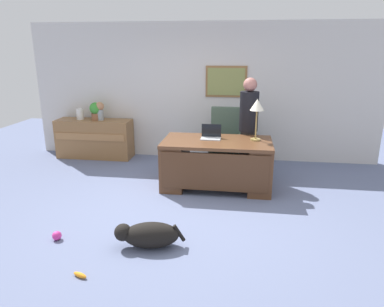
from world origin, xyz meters
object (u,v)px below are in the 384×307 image
(credenza, at_px, (95,139))
(dog_toy_bone, at_px, (80,275))
(dog_lying, at_px, (148,235))
(potted_plant, at_px, (96,110))
(armchair, at_px, (226,143))
(desk_lamp, at_px, (257,108))
(dog_toy_ball, at_px, (57,236))
(person_standing, at_px, (248,127))
(desk, at_px, (217,163))
(vase_with_flowers, at_px, (100,110))
(laptop, at_px, (211,135))
(vase_empty, at_px, (80,114))

(credenza, distance_m, dog_toy_bone, 4.20)
(credenza, distance_m, dog_lying, 3.84)
(potted_plant, distance_m, dog_toy_bone, 4.27)
(dog_lying, height_order, potted_plant, potted_plant)
(armchair, distance_m, desk_lamp, 1.27)
(desk_lamp, distance_m, dog_toy_ball, 3.39)
(person_standing, height_order, dog_toy_ball, person_standing)
(desk, height_order, dog_lying, desk)
(desk, bearing_deg, person_standing, 51.07)
(vase_with_flowers, bearing_deg, desk, -28.16)
(armchair, xyz_separation_m, person_standing, (0.39, -0.37, 0.40))
(laptop, relative_size, potted_plant, 0.89)
(potted_plant, bearing_deg, laptop, -25.52)
(dog_toy_ball, bearing_deg, desk, 47.93)
(credenza, xyz_separation_m, person_standing, (3.13, -0.72, 0.50))
(desk, distance_m, vase_empty, 3.24)
(desk_lamp, distance_m, vase_with_flowers, 3.32)
(potted_plant, bearing_deg, dog_toy_ball, -75.95)
(credenza, height_order, vase_empty, vase_empty)
(vase_with_flowers, xyz_separation_m, dog_toy_bone, (1.32, -3.91, -0.97))
(desk, height_order, person_standing, person_standing)
(vase_with_flowers, height_order, vase_empty, vase_with_flowers)
(credenza, xyz_separation_m, desk_lamp, (3.24, -1.19, 0.92))
(desk_lamp, bearing_deg, dog_lying, -120.84)
(dog_toy_ball, bearing_deg, armchair, 57.49)
(credenza, height_order, vase_with_flowers, vase_with_flowers)
(person_standing, bearing_deg, potted_plant, 166.76)
(desk, bearing_deg, armchair, 83.83)
(person_standing, height_order, desk_lamp, person_standing)
(vase_empty, xyz_separation_m, potted_plant, (0.35, 0.00, 0.08))
(vase_empty, xyz_separation_m, dog_toy_bone, (1.76, -3.91, -0.88))
(vase_empty, distance_m, dog_toy_bone, 4.38)
(vase_with_flowers, relative_size, dog_toy_bone, 2.25)
(laptop, height_order, vase_empty, vase_empty)
(desk_lamp, relative_size, dog_toy_ball, 6.03)
(armchair, bearing_deg, credenza, 172.68)
(dog_toy_bone, bearing_deg, person_standing, 62.64)
(person_standing, height_order, laptop, person_standing)
(desk, bearing_deg, dog_toy_ball, -132.07)
(credenza, relative_size, vase_empty, 6.65)
(laptop, bearing_deg, person_standing, 37.05)
(desk_lamp, distance_m, dog_toy_bone, 3.49)
(dog_lying, xyz_separation_m, potted_plant, (-1.94, 3.26, 0.83))
(person_standing, height_order, vase_empty, person_standing)
(vase_empty, bearing_deg, desk_lamp, -18.72)
(credenza, height_order, dog_lying, credenza)
(desk, distance_m, armchair, 0.98)
(desk, height_order, laptop, laptop)
(credenza, relative_size, potted_plant, 4.29)
(armchair, bearing_deg, vase_with_flowers, 172.21)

